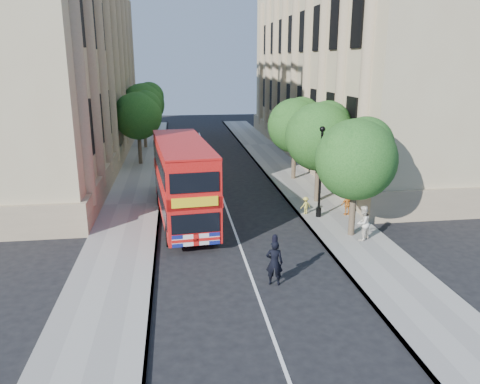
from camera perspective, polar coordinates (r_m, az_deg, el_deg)
name	(u,v)px	position (r m, az deg, el deg)	size (l,w,h in m)	color
ground	(248,268)	(20.60, 0.98, -9.25)	(120.00, 120.00, 0.00)	black
pavement_right	(311,197)	(30.97, 8.68, -0.66)	(3.50, 80.00, 0.12)	gray
pavement_left	(132,205)	(29.87, -13.00, -1.50)	(3.50, 80.00, 0.12)	gray
building_right	(357,57)	(45.62, 14.13, 15.65)	(12.00, 38.00, 18.00)	tan
building_left	(41,57)	(43.83, -23.10, 14.92)	(12.00, 38.00, 18.00)	tan
tree_right_near	(357,155)	(23.62, 14.06, 4.39)	(4.00, 4.00, 6.08)	#473828
tree_right_mid	(320,133)	(29.15, 9.74, 7.11)	(4.20, 4.20, 6.37)	#473828
tree_right_far	(295,123)	(34.88, 6.78, 8.40)	(4.00, 4.00, 6.15)	#473828
tree_left_far	(138,113)	(40.82, -12.29, 9.39)	(4.00, 4.00, 6.30)	#473828
tree_left_back	(144,102)	(48.74, -11.65, 10.71)	(4.20, 4.20, 6.65)	#473828
lamp_post	(320,176)	(26.43, 9.76, 1.95)	(0.32, 0.32, 5.16)	black
double_decker_bus	(183,179)	(25.71, -6.96, 1.55)	(3.40, 9.79, 4.44)	#BA0F0C
box_van	(177,177)	(31.08, -7.64, 1.84)	(2.20, 4.80, 2.68)	black
police_constable	(274,263)	(18.88, 4.21, -8.59)	(0.68, 0.45, 1.87)	black
woman_pedestrian	(363,223)	(23.83, 14.74, -3.67)	(0.85, 0.66, 1.75)	white
child_a	(347,205)	(27.49, 12.96, -1.50)	(0.74, 0.31, 1.26)	orange
child_b	(306,205)	(27.33, 8.00, -1.62)	(0.65, 0.37, 1.01)	gold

